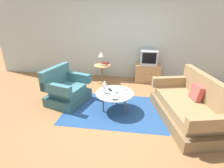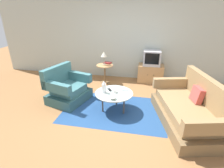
% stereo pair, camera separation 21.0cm
% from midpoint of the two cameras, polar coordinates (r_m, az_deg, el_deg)
% --- Properties ---
extents(ground_plane, '(16.00, 16.00, 0.00)m').
position_cam_midpoint_polar(ground_plane, '(4.08, 0.23, -9.18)').
color(ground_plane, olive).
extents(back_wall, '(9.00, 0.12, 2.70)m').
position_cam_midpoint_polar(back_wall, '(5.82, 3.52, 15.01)').
color(back_wall, '#B2BCB2').
rests_on(back_wall, ground).
extents(area_rug, '(2.31, 1.54, 0.00)m').
position_cam_midpoint_polar(area_rug, '(4.17, -0.66, -8.40)').
color(area_rug, navy).
rests_on(area_rug, ground).
extents(armchair, '(1.04, 1.14, 0.88)m').
position_cam_midpoint_polar(armchair, '(4.56, -15.96, -2.00)').
color(armchair, '#325C60').
rests_on(armchair, ground).
extents(couch, '(1.34, 2.02, 0.95)m').
position_cam_midpoint_polar(couch, '(3.96, 22.38, -7.10)').
color(couch, brown).
rests_on(couch, ground).
extents(coffee_table, '(0.86, 0.86, 0.45)m').
position_cam_midpoint_polar(coffee_table, '(3.96, -0.67, -3.29)').
color(coffee_table, '#B2C6C1').
rests_on(coffee_table, ground).
extents(side_table, '(0.51, 0.51, 0.59)m').
position_cam_midpoint_polar(side_table, '(5.48, -4.26, 4.49)').
color(side_table, tan).
rests_on(side_table, ground).
extents(tv_stand, '(0.78, 0.46, 0.57)m').
position_cam_midpoint_polar(tv_stand, '(5.75, 10.39, 3.60)').
color(tv_stand, tan).
rests_on(tv_stand, ground).
extents(television, '(0.52, 0.46, 0.45)m').
position_cam_midpoint_polar(television, '(5.60, 10.77, 8.50)').
color(television, '#B7B7BC').
rests_on(television, tv_stand).
extents(table_lamp, '(0.18, 0.18, 0.41)m').
position_cam_midpoint_polar(table_lamp, '(5.36, -4.62, 9.35)').
color(table_lamp, '#9E937A').
rests_on(table_lamp, side_table).
extents(vase, '(0.09, 0.09, 0.29)m').
position_cam_midpoint_polar(vase, '(3.89, -3.96, -1.03)').
color(vase, white).
rests_on(vase, coffee_table).
extents(mug, '(0.12, 0.08, 0.08)m').
position_cam_midpoint_polar(mug, '(3.94, -0.35, -2.27)').
color(mug, white).
rests_on(mug, coffee_table).
extents(bowl, '(0.14, 0.14, 0.05)m').
position_cam_midpoint_polar(bowl, '(3.67, -0.94, -4.62)').
color(bowl, silver).
rests_on(bowl, coffee_table).
extents(tv_remote_dark, '(0.12, 0.15, 0.02)m').
position_cam_midpoint_polar(tv_remote_dark, '(4.07, -2.15, -1.89)').
color(tv_remote_dark, black).
rests_on(tv_remote_dark, coffee_table).
extents(tv_remote_silver, '(0.17, 0.07, 0.02)m').
position_cam_midpoint_polar(tv_remote_silver, '(4.09, 2.80, -1.75)').
color(tv_remote_silver, '#B2B2B7').
rests_on(tv_remote_silver, coffee_table).
extents(book, '(0.26, 0.22, 0.04)m').
position_cam_midpoint_polar(book, '(5.59, -3.42, 6.82)').
color(book, maroon).
rests_on(book, side_table).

